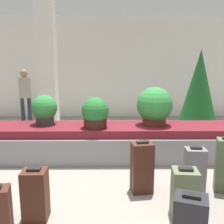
# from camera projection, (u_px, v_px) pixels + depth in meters

# --- Properties ---
(ground_plane) EXTENTS (18.00, 18.00, 0.00)m
(ground_plane) POSITION_uv_depth(u_px,v_px,m) (113.00, 190.00, 3.42)
(ground_plane) COLOR gray
(back_wall) EXTENTS (18.00, 0.06, 3.20)m
(back_wall) POSITION_uv_depth(u_px,v_px,m) (111.00, 68.00, 8.05)
(back_wall) COLOR silver
(back_wall) RESTS_ON ground_plane
(carousel) EXTENTS (6.68, 0.98, 0.60)m
(carousel) POSITION_uv_depth(u_px,v_px,m) (112.00, 142.00, 4.61)
(carousel) COLOR gray
(carousel) RESTS_ON ground_plane
(pillar) EXTENTS (0.43, 0.43, 3.20)m
(pillar) POSITION_uv_depth(u_px,v_px,m) (47.00, 69.00, 6.09)
(pillar) COLOR silver
(pillar) RESTS_ON ground_plane
(suitcase_0) EXTENTS (0.30, 0.27, 0.59)m
(suitcase_0) POSITION_uv_depth(u_px,v_px,m) (184.00, 193.00, 2.79)
(suitcase_0) COLOR #5B6647
(suitcase_0) RESTS_ON ground_plane
(suitcase_1) EXTENTS (0.26, 0.21, 0.68)m
(suitcase_1) POSITION_uv_depth(u_px,v_px,m) (194.00, 173.00, 3.21)
(suitcase_1) COLOR slate
(suitcase_1) RESTS_ON ground_plane
(suitcase_5) EXTENTS (0.26, 0.25, 0.61)m
(suitcase_5) POSITION_uv_depth(u_px,v_px,m) (35.00, 195.00, 2.73)
(suitcase_5) COLOR #472319
(suitcase_5) RESTS_ON ground_plane
(suitcase_7) EXTENTS (0.31, 0.25, 0.71)m
(suitcase_7) POSITION_uv_depth(u_px,v_px,m) (142.00, 167.00, 3.33)
(suitcase_7) COLOR #472319
(suitcase_7) RESTS_ON ground_plane
(potted_plant_0) EXTENTS (0.65, 0.65, 0.70)m
(potted_plant_0) POSITION_uv_depth(u_px,v_px,m) (155.00, 106.00, 4.53)
(potted_plant_0) COLOR #4C2319
(potted_plant_0) RESTS_ON carousel
(potted_plant_1) EXTENTS (0.48, 0.48, 0.54)m
(potted_plant_1) POSITION_uv_depth(u_px,v_px,m) (95.00, 113.00, 4.36)
(potted_plant_1) COLOR #381914
(potted_plant_1) RESTS_ON carousel
(potted_plant_2) EXTENTS (0.48, 0.48, 0.55)m
(potted_plant_2) POSITION_uv_depth(u_px,v_px,m) (44.00, 109.00, 4.60)
(potted_plant_2) COLOR #2D2D2D
(potted_plant_2) RESTS_ON carousel
(traveler_0) EXTENTS (0.36, 0.29, 1.56)m
(traveler_0) POSITION_uv_depth(u_px,v_px,m) (25.00, 92.00, 7.15)
(traveler_0) COLOR #282833
(traveler_0) RESTS_ON ground_plane
(decorated_tree) EXTENTS (0.97, 0.97, 2.06)m
(decorated_tree) POSITION_uv_depth(u_px,v_px,m) (199.00, 88.00, 6.23)
(decorated_tree) COLOR #4C331E
(decorated_tree) RESTS_ON ground_plane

